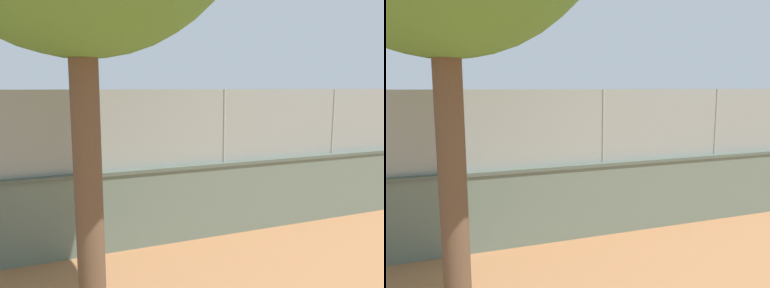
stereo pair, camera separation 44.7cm
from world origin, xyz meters
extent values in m
plane|color=#A36B42|center=(0.00, 0.00, 0.00)|extent=(260.00, 260.00, 0.00)
cube|color=slate|center=(-0.72, 10.98, 0.83)|extent=(32.32, 0.72, 1.65)
cube|color=#4D594D|center=(-0.72, 10.98, 1.69)|extent=(32.32, 0.78, 0.08)
cube|color=gray|center=(-0.72, 10.98, 2.58)|extent=(31.67, 0.43, 1.69)
cylinder|color=gray|center=(-3.89, 10.94, 2.58)|extent=(0.07, 0.07, 1.69)
cylinder|color=gray|center=(-0.72, 10.98, 2.58)|extent=(0.07, 0.07, 1.69)
cylinder|color=gray|center=(2.44, 11.02, 2.58)|extent=(0.07, 0.07, 1.69)
cylinder|color=#591919|center=(-0.50, 0.03, 0.38)|extent=(0.21, 0.21, 0.76)
cylinder|color=#591919|center=(-0.63, -0.12, 0.38)|extent=(0.21, 0.21, 0.76)
cylinder|color=#429951|center=(-0.56, -0.04, 1.04)|extent=(0.48, 0.48, 0.56)
cylinder|color=brown|center=(-0.40, 0.21, 1.16)|extent=(0.46, 0.43, 0.16)
cylinder|color=brown|center=(-0.98, -0.06, 1.16)|extent=(0.46, 0.43, 0.16)
sphere|color=brown|center=(-0.56, -0.04, 1.43)|extent=(0.22, 0.22, 0.22)
cylinder|color=red|center=(-0.56, -0.04, 1.53)|extent=(0.32, 0.32, 0.05)
cylinder|color=black|center=(-1.11, 0.06, 1.16)|extent=(0.25, 0.23, 0.04)
ellipsoid|color=#333338|center=(-1.28, 0.21, 1.16)|extent=(0.24, 0.22, 0.24)
cylinder|color=black|center=(-2.17, 3.99, 0.37)|extent=(0.21, 0.21, 0.74)
cylinder|color=black|center=(-2.02, 4.12, 0.37)|extent=(0.21, 0.21, 0.74)
cylinder|color=#3372B2|center=(-2.10, 4.06, 1.02)|extent=(0.48, 0.48, 0.55)
cylinder|color=tan|center=(-2.28, 3.83, 1.13)|extent=(0.41, 0.45, 0.16)
cylinder|color=tan|center=(-1.68, 4.02, 1.13)|extent=(0.41, 0.45, 0.16)
sphere|color=tan|center=(-2.10, 4.06, 1.40)|extent=(0.21, 0.21, 0.21)
cylinder|color=black|center=(-2.10, 4.06, 1.49)|extent=(0.31, 0.31, 0.05)
cylinder|color=black|center=(-4.30, 2.85, 0.42)|extent=(0.21, 0.21, 0.83)
cylinder|color=black|center=(-4.46, 2.73, 0.42)|extent=(0.21, 0.21, 0.83)
cylinder|color=#3372B2|center=(-4.38, 2.79, 1.14)|extent=(0.48, 0.48, 0.62)
cylinder|color=#936B4C|center=(-4.17, 3.02, 1.26)|extent=(0.43, 0.52, 0.17)
cylinder|color=#936B4C|center=(-4.81, 2.83, 1.26)|extent=(0.43, 0.52, 0.17)
sphere|color=#936B4C|center=(-4.38, 2.79, 1.57)|extent=(0.24, 0.24, 0.24)
cylinder|color=white|center=(-4.38, 2.79, 1.67)|extent=(0.35, 0.35, 0.05)
sphere|color=orange|center=(0.65, 1.76, 0.08)|extent=(0.17, 0.17, 0.17)
cylinder|color=brown|center=(2.65, 13.98, 2.51)|extent=(0.36, 0.36, 5.01)
camera|label=1|loc=(3.11, 18.90, 3.47)|focal=35.71mm
camera|label=2|loc=(2.69, 19.06, 3.47)|focal=35.71mm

